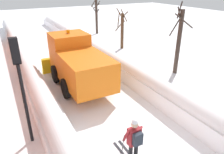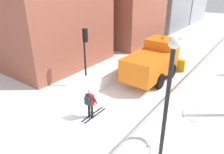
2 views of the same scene
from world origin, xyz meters
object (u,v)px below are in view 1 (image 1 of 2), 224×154
(traffic_light_pole, at_px, (19,72))
(bare_tree_mid, at_px, (122,30))
(skier, at_px, (134,139))
(bare_tree_far, at_px, (96,16))
(plow_truck, at_px, (78,62))
(bare_tree_near, at_px, (179,41))

(traffic_light_pole, distance_m, bare_tree_mid, 13.51)
(skier, relative_size, bare_tree_far, 0.45)
(plow_truck, xyz_separation_m, bare_tree_near, (6.51, -1.32, 0.78))
(plow_truck, relative_size, bare_tree_near, 1.28)
(plow_truck, relative_size, traffic_light_pole, 1.45)
(traffic_light_pole, xyz_separation_m, bare_tree_mid, (9.71, 9.32, -1.13))
(plow_truck, bearing_deg, bare_tree_mid, 41.41)
(plow_truck, height_order, bare_tree_near, bare_tree_near)
(plow_truck, xyz_separation_m, bare_tree_far, (6.92, 12.54, 0.64))
(bare_tree_near, bearing_deg, traffic_light_pole, -166.26)
(plow_truck, height_order, bare_tree_far, bare_tree_far)
(plow_truck, distance_m, traffic_light_pole, 5.24)
(bare_tree_near, bearing_deg, plow_truck, 168.56)
(plow_truck, relative_size, bare_tree_far, 1.49)
(skier, xyz_separation_m, bare_tree_far, (7.39, 19.22, 1.11))
(traffic_light_pole, bearing_deg, bare_tree_near, 13.74)
(bare_tree_mid, bearing_deg, bare_tree_far, 85.19)
(bare_tree_near, bearing_deg, skier, -142.50)
(plow_truck, distance_m, skier, 6.71)
(bare_tree_near, distance_m, bare_tree_far, 13.87)
(plow_truck, height_order, traffic_light_pole, traffic_light_pole)
(plow_truck, bearing_deg, bare_tree_near, -11.44)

